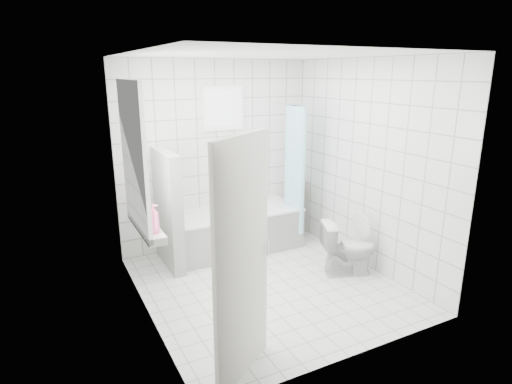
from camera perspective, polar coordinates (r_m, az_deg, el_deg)
ground at (r=5.18m, az=1.58°, el=-12.24°), size 3.00×3.00×0.00m
ceiling at (r=4.58m, az=1.84°, el=17.87°), size 3.00×3.00×0.00m
wall_back at (r=6.04m, az=-5.24°, el=4.89°), size 2.80×0.02×2.60m
wall_front at (r=3.53m, az=13.61°, el=-3.37°), size 2.80×0.02×2.60m
wall_left at (r=4.23m, az=-15.11°, el=-0.28°), size 0.02×3.00×2.60m
wall_right at (r=5.51m, az=14.56°, el=3.41°), size 0.02×3.00×2.60m
window_left at (r=4.46m, az=-15.68°, el=4.45°), size 0.01×0.90×1.40m
window_back at (r=5.95m, az=-4.33°, el=11.07°), size 0.50×0.01×0.50m
window_sill at (r=4.66m, az=-14.47°, el=-4.44°), size 0.18×1.02×0.08m
door at (r=3.36m, az=-1.85°, el=-9.44°), size 0.68×0.50×2.00m
bathtub at (r=6.02m, az=-2.67°, el=-5.09°), size 1.80×0.77×0.58m
partition_wall at (r=5.51m, az=-11.66°, el=-2.33°), size 0.15×0.85×1.50m
tiled_ledge at (r=6.77m, az=5.43°, el=-2.90°), size 0.40×0.24×0.55m
toilet at (r=5.43m, az=12.22°, el=-7.31°), size 0.75×0.59×0.67m
curtain_rod at (r=6.02m, az=4.65°, el=11.60°), size 0.02×0.80×0.02m
shower_curtain at (r=6.04m, az=5.11°, el=2.97°), size 0.14×0.48×1.78m
tub_faucet at (r=6.18m, az=-3.20°, el=0.91°), size 0.18×0.06×0.06m
sill_bottles at (r=4.54m, az=-14.26°, el=-2.82°), size 0.16×0.74×0.29m
ledge_bottles at (r=6.63m, az=5.74°, el=0.30°), size 0.17×0.18×0.28m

